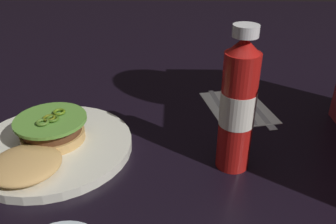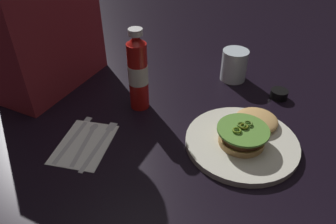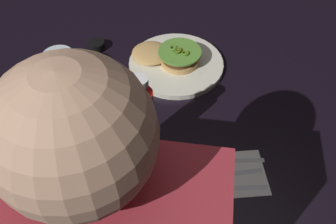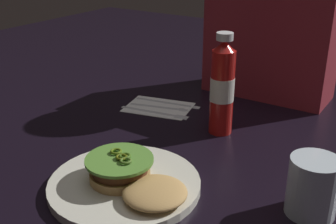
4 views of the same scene
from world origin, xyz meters
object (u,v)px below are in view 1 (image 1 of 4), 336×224
(burger_sandwich, at_px, (43,141))
(napkin, at_px, (238,107))
(dinner_plate, at_px, (53,146))
(spoon_utensil, at_px, (243,111))
(fork_utensil, at_px, (224,111))
(ketchup_bottle, at_px, (238,106))
(butter_knife, at_px, (258,109))

(burger_sandwich, relative_size, napkin, 1.21)
(dinner_plate, xyz_separation_m, spoon_utensil, (-0.15, 0.38, -0.00))
(burger_sandwich, bearing_deg, dinner_plate, 165.72)
(burger_sandwich, bearing_deg, fork_utensil, 116.71)
(burger_sandwich, relative_size, ketchup_bottle, 0.88)
(ketchup_bottle, distance_m, butter_knife, 0.25)
(ketchup_bottle, bearing_deg, butter_knife, 156.23)
(spoon_utensil, bearing_deg, burger_sandwich, -65.73)
(burger_sandwich, bearing_deg, spoon_utensil, 114.27)
(dinner_plate, distance_m, butter_knife, 0.45)
(dinner_plate, relative_size, butter_knife, 1.50)
(burger_sandwich, distance_m, fork_utensil, 0.39)
(fork_utensil, bearing_deg, butter_knife, 98.76)
(dinner_plate, relative_size, spoon_utensil, 1.72)
(napkin, bearing_deg, ketchup_bottle, -11.88)
(dinner_plate, xyz_separation_m, fork_utensil, (-0.15, 0.34, -0.00))
(fork_utensil, relative_size, butter_knife, 1.02)
(ketchup_bottle, height_order, butter_knife, ketchup_bottle)
(napkin, xyz_separation_m, spoon_utensil, (0.03, 0.01, 0.00))
(ketchup_bottle, bearing_deg, dinner_plate, -96.76)
(burger_sandwich, bearing_deg, butter_knife, 113.70)
(ketchup_bottle, xyz_separation_m, butter_knife, (-0.20, 0.09, -0.11))
(burger_sandwich, relative_size, fork_utensil, 1.10)
(fork_utensil, distance_m, butter_knife, 0.08)
(dinner_plate, xyz_separation_m, butter_knife, (-0.16, 0.42, -0.00))
(spoon_utensil, relative_size, butter_knife, 0.87)
(dinner_plate, height_order, ketchup_bottle, ketchup_bottle)
(butter_knife, bearing_deg, spoon_utensil, -72.90)
(napkin, height_order, fork_utensil, fork_utensil)
(fork_utensil, xyz_separation_m, spoon_utensil, (-0.00, 0.04, -0.00))
(spoon_utensil, bearing_deg, fork_utensil, -88.44)
(fork_utensil, xyz_separation_m, butter_knife, (-0.01, 0.08, 0.00))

